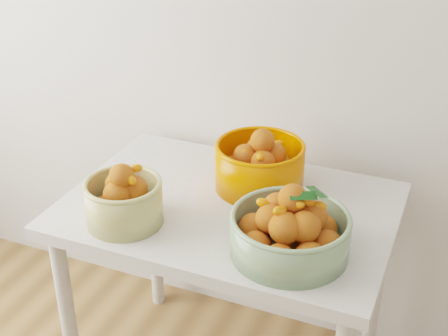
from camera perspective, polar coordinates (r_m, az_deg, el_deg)
The scene contains 4 objects.
table at distance 1.97m, azimuth 0.46°, elevation -5.71°, with size 1.00×0.70×0.75m.
bowl_cream at distance 1.82m, azimuth -9.16°, elevation -2.91°, with size 0.25×0.25×0.19m.
bowl_green at distance 1.68m, azimuth 6.07°, elevation -5.71°, with size 0.34×0.34×0.21m.
bowl_orange at distance 1.97m, azimuth 3.29°, elevation 0.27°, with size 0.33×0.33×0.20m.
Camera 1 is at (0.40, 0.09, 1.76)m, focal length 50.00 mm.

